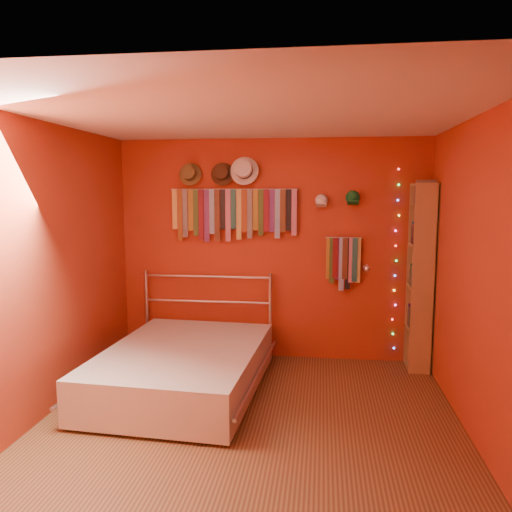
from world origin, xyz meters
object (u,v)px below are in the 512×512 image
at_px(tie_rack, 232,211).
at_px(bed, 183,367).
at_px(bookshelf, 424,276).
at_px(reading_lamp, 367,268).

distance_m(tie_rack, bed, 1.83).
relative_size(tie_rack, bed, 0.69).
bearing_deg(tie_rack, bookshelf, -4.23).
height_order(reading_lamp, bookshelf, bookshelf).
xyz_separation_m(reading_lamp, bookshelf, (0.61, 0.01, -0.07)).
bearing_deg(bookshelf, bed, -158.96).
bearing_deg(reading_lamp, bookshelf, 0.85).
bearing_deg(bed, bookshelf, 24.33).
distance_m(reading_lamp, bookshelf, 0.61).
height_order(reading_lamp, bed, reading_lamp).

